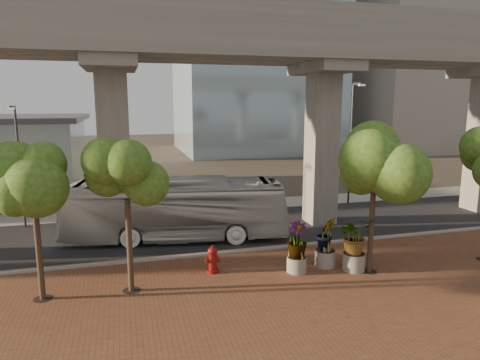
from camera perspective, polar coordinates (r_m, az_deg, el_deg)
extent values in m
plane|color=#352F26|center=(23.35, -0.81, -8.02)|extent=(160.00, 160.00, 0.00)
cube|color=brown|center=(16.30, 6.60, -16.45)|extent=(70.00, 13.00, 0.06)
cube|color=black|center=(25.19, -1.97, -6.59)|extent=(90.00, 8.00, 0.04)
cube|color=#9A988F|center=(21.50, 0.55, -9.44)|extent=(70.00, 0.25, 0.16)
cube|color=#9A988F|center=(30.38, -4.39, -3.64)|extent=(90.00, 3.00, 0.06)
cube|color=gray|center=(22.76, -1.15, 18.28)|extent=(72.00, 2.40, 1.80)
cube|color=gray|center=(25.85, -2.98, 17.32)|extent=(72.00, 2.40, 1.80)
cube|color=gray|center=(21.96, -0.40, 22.29)|extent=(72.00, 0.12, 1.00)
cube|color=gray|center=(27.12, -3.55, 19.97)|extent=(72.00, 0.12, 1.00)
cube|color=gray|center=(72.25, 22.36, 13.28)|extent=(18.00, 16.00, 24.00)
imported|color=silver|center=(23.23, -8.47, -4.00)|extent=(12.11, 4.79, 3.29)
cylinder|color=maroon|center=(19.07, -3.65, -11.97)|extent=(0.54, 0.54, 0.12)
cylinder|color=maroon|center=(18.91, -3.66, -10.74)|extent=(0.36, 0.36, 0.88)
sphere|color=maroon|center=(18.76, -3.68, -9.49)|extent=(0.42, 0.42, 0.42)
cylinder|color=maroon|center=(18.69, -3.69, -8.92)|extent=(0.12, 0.12, 0.15)
cylinder|color=maroon|center=(18.88, -3.67, -10.53)|extent=(0.61, 0.24, 0.24)
cylinder|color=#9F9B90|center=(19.79, 14.92, -10.47)|extent=(0.98, 0.98, 0.77)
imported|color=#2B5015|center=(19.40, 15.08, -7.15)|extent=(2.19, 2.19, 1.64)
cylinder|color=#B1AA9F|center=(19.14, 7.56, -11.09)|extent=(0.86, 0.86, 0.67)
imported|color=#2B5015|center=(18.76, 7.64, -7.90)|extent=(2.10, 2.10, 1.57)
cylinder|color=gray|center=(19.96, 11.27, -10.18)|extent=(0.94, 0.94, 0.73)
imported|color=#2B5015|center=(19.59, 11.39, -7.02)|extent=(2.09, 2.09, 1.57)
cylinder|color=#4D392C|center=(17.67, -25.20, -9.04)|extent=(0.22, 0.22, 3.46)
cylinder|color=black|center=(18.29, -24.77, -14.16)|extent=(0.70, 0.70, 0.01)
cylinder|color=#4D392C|center=(17.21, -14.52, -8.51)|extent=(0.22, 0.22, 3.67)
cylinder|color=black|center=(17.87, -14.25, -14.07)|extent=(0.70, 0.70, 0.01)
cylinder|color=#4D392C|center=(19.32, 17.08, -6.45)|extent=(0.22, 0.22, 3.73)
cylinder|color=black|center=(19.92, 16.79, -11.59)|extent=(0.70, 0.70, 0.01)
cylinder|color=#2D2D32|center=(27.92, -27.26, 1.39)|extent=(0.12, 0.12, 7.06)
cube|color=#2D2D32|center=(27.23, -28.06, 8.61)|extent=(0.13, 0.88, 0.13)
cube|color=silver|center=(26.80, -28.25, 8.39)|extent=(0.35, 0.18, 0.11)
cylinder|color=#303036|center=(31.67, 14.55, 4.51)|extent=(0.15, 0.15, 8.56)
cube|color=#303036|center=(31.09, 15.41, 12.27)|extent=(0.16, 1.07, 0.16)
cube|color=silver|center=(30.62, 15.92, 12.08)|extent=(0.43, 0.21, 0.13)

